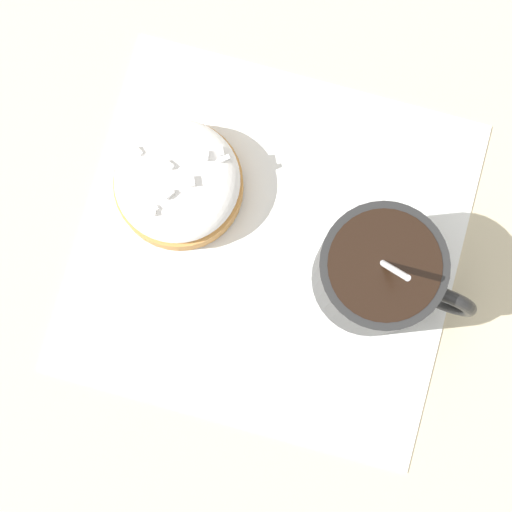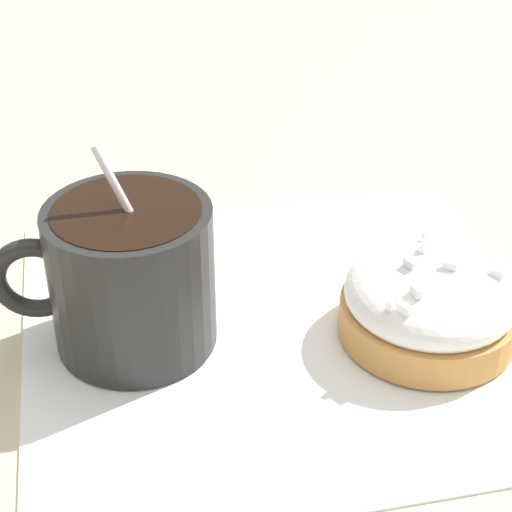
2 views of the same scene
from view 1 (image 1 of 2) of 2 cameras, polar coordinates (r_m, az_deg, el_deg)
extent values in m
plane|color=#C6B793|center=(0.61, 0.90, 0.65)|extent=(3.00, 3.00, 0.00)
cube|color=white|center=(0.60, 0.91, 0.67)|extent=(0.29, 0.28, 0.00)
cylinder|color=black|center=(0.57, 8.04, -1.08)|extent=(0.08, 0.08, 0.07)
cylinder|color=black|center=(0.54, 8.50, -0.69)|extent=(0.07, 0.07, 0.01)
torus|color=black|center=(0.57, 12.39, -2.85)|extent=(0.04, 0.01, 0.04)
ellipsoid|color=silver|center=(0.60, 8.99, -2.99)|extent=(0.03, 0.03, 0.01)
cylinder|color=silver|center=(0.55, 7.64, 0.02)|extent=(0.05, 0.03, 0.10)
cylinder|color=#C18442|center=(0.60, -5.14, 4.70)|extent=(0.09, 0.09, 0.02)
ellipsoid|color=white|center=(0.59, -5.28, 5.03)|extent=(0.09, 0.09, 0.03)
cube|color=white|center=(0.57, -5.84, 6.08)|extent=(0.01, 0.01, 0.00)
cube|color=white|center=(0.58, -7.88, 6.96)|extent=(0.01, 0.01, 0.00)
cube|color=white|center=(0.58, -2.10, 6.50)|extent=(0.01, 0.01, 0.00)
cube|color=white|center=(0.58, -2.35, 7.03)|extent=(0.01, 0.01, 0.00)
cube|color=white|center=(0.57, -6.84, 3.06)|extent=(0.01, 0.01, 0.00)
cube|color=white|center=(0.57, -4.27, 5.02)|extent=(0.01, 0.01, 0.00)
cube|color=white|center=(0.57, -6.87, 3.07)|extent=(0.01, 0.01, 0.00)
cube|color=white|center=(0.57, -3.33, 6.72)|extent=(0.00, 0.01, 0.00)
cube|color=white|center=(0.57, -5.67, 4.42)|extent=(0.01, 0.01, 0.00)
camera|label=2|loc=(0.55, 26.17, 40.25)|focal=60.00mm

